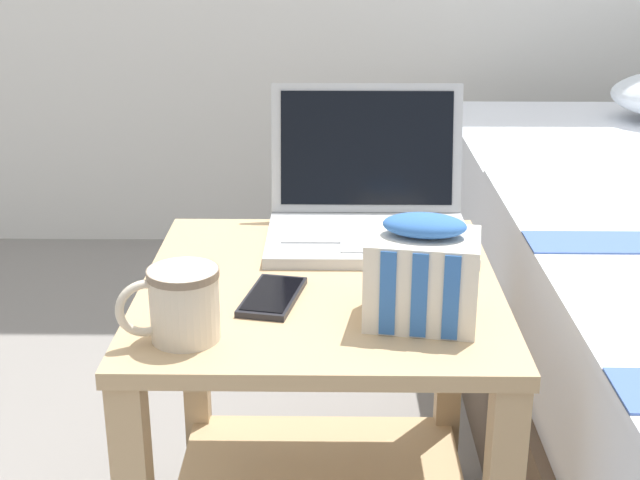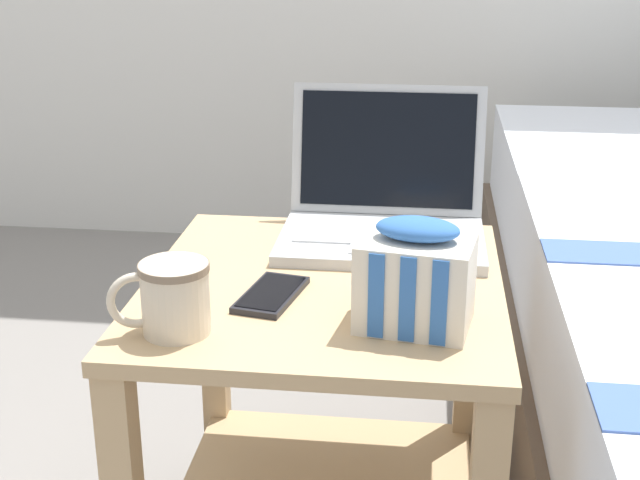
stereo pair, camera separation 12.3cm
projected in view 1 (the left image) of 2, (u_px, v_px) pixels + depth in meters
The scene contains 5 objects.
bedside_table at pixel (320, 395), 1.36m from camera, with size 0.52×0.56×0.52m.
laptop at pixel (368, 208), 1.47m from camera, with size 0.33×0.28×0.23m.
mug_front_left at pixel (182, 301), 1.10m from camera, with size 0.13×0.09×0.09m.
snack_bag at pixel (422, 274), 1.15m from camera, with size 0.16×0.13×0.15m.
cell_phone at pixel (272, 296), 1.23m from camera, with size 0.09×0.15×0.01m.
Camera 1 is at (0.02, -1.20, 1.03)m, focal length 50.00 mm.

